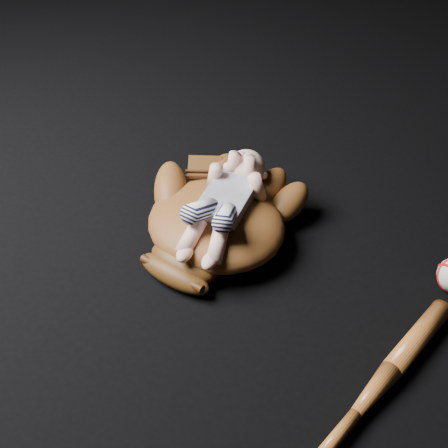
% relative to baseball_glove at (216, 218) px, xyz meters
% --- Properties ---
extents(baseball_glove, '(0.40, 0.45, 0.14)m').
position_rel_baseball_glove_xyz_m(baseball_glove, '(0.00, 0.00, 0.00)').
color(baseball_glove, '#5B3113').
rests_on(baseball_glove, ground).
extents(newborn_baby, '(0.24, 0.37, 0.14)m').
position_rel_baseball_glove_xyz_m(newborn_baby, '(0.02, 0.00, 0.05)').
color(newborn_baby, '#EAAE97').
rests_on(newborn_baby, baseball_glove).
extents(baseball_bat, '(0.09, 0.43, 0.04)m').
position_rel_baseball_glove_xyz_m(baseball_bat, '(0.46, -0.12, -0.05)').
color(baseball_bat, '#A2541F').
rests_on(baseball_bat, ground).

